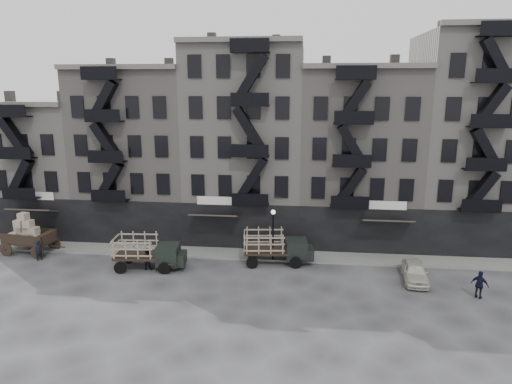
# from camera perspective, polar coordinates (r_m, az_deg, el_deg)

# --- Properties ---
(ground) EXTENTS (140.00, 140.00, 0.00)m
(ground) POSITION_cam_1_polar(r_m,az_deg,el_deg) (34.93, -3.19, -10.03)
(ground) COLOR #38383A
(ground) RESTS_ON ground
(sidewalk) EXTENTS (55.00, 2.50, 0.15)m
(sidewalk) POSITION_cam_1_polar(r_m,az_deg,el_deg) (38.33, -2.28, -7.71)
(sidewalk) COLOR slate
(sidewalk) RESTS_ON ground
(building_west) EXTENTS (10.00, 11.35, 13.20)m
(building_west) POSITION_cam_1_polar(r_m,az_deg,el_deg) (49.21, -24.97, 2.93)
(building_west) COLOR gray
(building_west) RESTS_ON ground
(building_midwest) EXTENTS (10.00, 11.35, 16.20)m
(building_midwest) POSITION_cam_1_polar(r_m,az_deg,el_deg) (44.64, -14.05, 4.79)
(building_midwest) COLOR gray
(building_midwest) RESTS_ON ground
(building_center) EXTENTS (10.00, 11.35, 18.20)m
(building_center) POSITION_cam_1_polar(r_m,az_deg,el_deg) (42.12, -1.18, 6.07)
(building_center) COLOR gray
(building_center) RESTS_ON ground
(building_mideast) EXTENTS (10.00, 11.35, 16.20)m
(building_mideast) POSITION_cam_1_polar(r_m,az_deg,el_deg) (42.18, 12.47, 4.39)
(building_mideast) COLOR gray
(building_mideast) RESTS_ON ground
(building_east) EXTENTS (10.00, 11.35, 19.20)m
(building_east) POSITION_cam_1_polar(r_m,az_deg,el_deg) (44.22, 25.62, 5.76)
(building_east) COLOR gray
(building_east) RESTS_ON ground
(lamp_post) EXTENTS (0.36, 0.36, 4.28)m
(lamp_post) POSITION_cam_1_polar(r_m,az_deg,el_deg) (36.04, 2.15, -4.54)
(lamp_post) COLOR black
(lamp_post) RESTS_ON ground
(wagon) EXTENTS (4.38, 2.71, 3.51)m
(wagon) POSITION_cam_1_polar(r_m,az_deg,el_deg) (42.50, -26.71, -4.30)
(wagon) COLOR black
(wagon) RESTS_ON ground
(stake_truck_west) EXTENTS (5.47, 2.56, 2.67)m
(stake_truck_west) POSITION_cam_1_polar(r_m,az_deg,el_deg) (36.02, -13.40, -7.03)
(stake_truck_west) COLOR black
(stake_truck_west) RESTS_ON ground
(stake_truck_east) EXTENTS (5.59, 2.74, 2.71)m
(stake_truck_east) POSITION_cam_1_polar(r_m,az_deg,el_deg) (36.07, 2.53, -6.60)
(stake_truck_east) COLOR black
(stake_truck_east) RESTS_ON ground
(car_east) EXTENTS (1.96, 4.22, 1.40)m
(car_east) POSITION_cam_1_polar(r_m,az_deg,el_deg) (35.19, 19.23, -9.38)
(car_east) COLOR beige
(car_east) RESTS_ON ground
(pedestrian_west) EXTENTS (0.70, 0.71, 1.66)m
(pedestrian_west) POSITION_cam_1_polar(r_m,az_deg,el_deg) (40.77, -25.51, -6.63)
(pedestrian_west) COLOR black
(pedestrian_west) RESTS_ON ground
(pedestrian_mid) EXTENTS (0.86, 0.68, 1.71)m
(pedestrian_mid) POSITION_cam_1_polar(r_m,az_deg,el_deg) (36.11, -13.46, -8.12)
(pedestrian_mid) COLOR black
(pedestrian_mid) RESTS_ON ground
(policeman) EXTENTS (1.18, 1.04, 1.91)m
(policeman) POSITION_cam_1_polar(r_m,az_deg,el_deg) (34.01, 26.17, -10.38)
(policeman) COLOR black
(policeman) RESTS_ON ground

